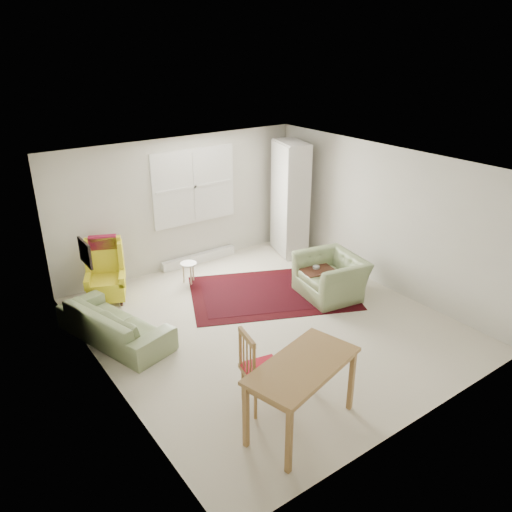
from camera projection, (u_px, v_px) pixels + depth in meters
room at (260, 245)px, 7.48m from camera, size 5.04×5.54×2.51m
rug at (272, 292)px, 8.76m from camera, size 3.30×2.80×0.03m
sofa at (114, 316)px, 7.27m from camera, size 1.24×2.02×0.76m
armchair at (331, 273)px, 8.54m from camera, size 1.12×1.24×0.85m
wingback_chair at (105, 272)px, 8.29m from camera, size 0.83×0.85×1.08m
coffee_table at (315, 280)px, 8.74m from camera, size 0.65×0.65×0.45m
stool at (189, 273)px, 9.06m from camera, size 0.38×0.38×0.40m
cabinet at (290, 199)px, 10.01m from camera, size 0.72×1.02×2.30m
desk at (301, 396)px, 5.58m from camera, size 1.49×1.01×0.86m
desk_chair at (263, 369)px, 5.88m from camera, size 0.54×0.54×1.05m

